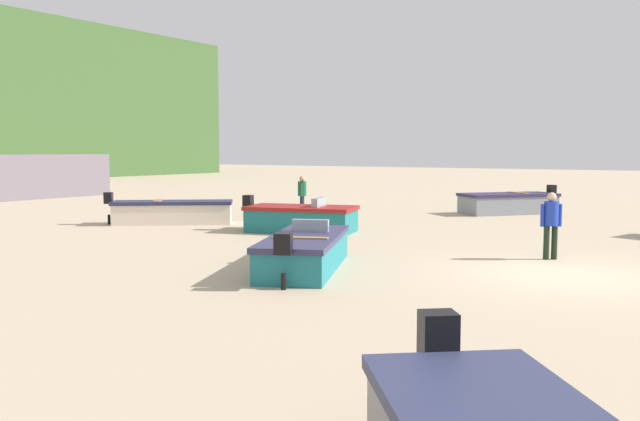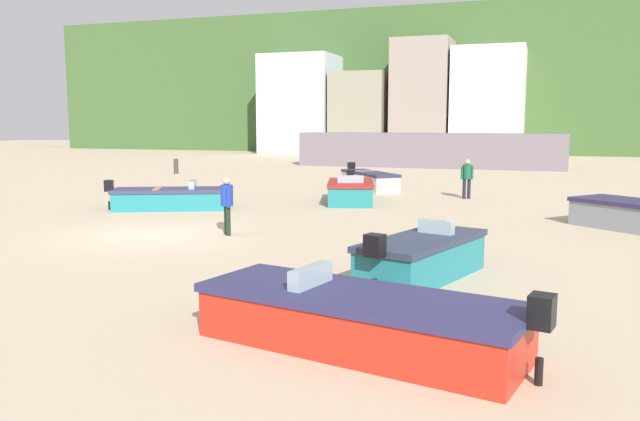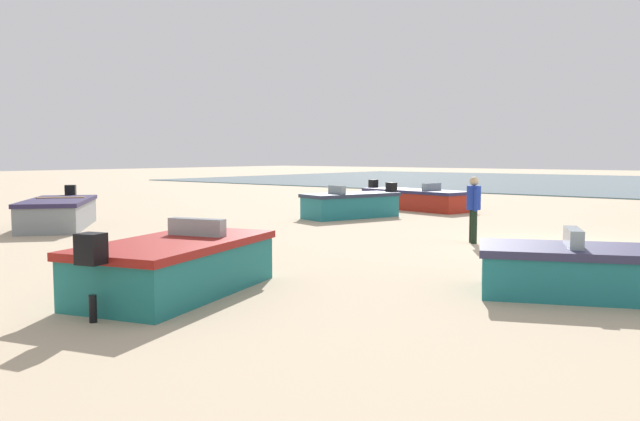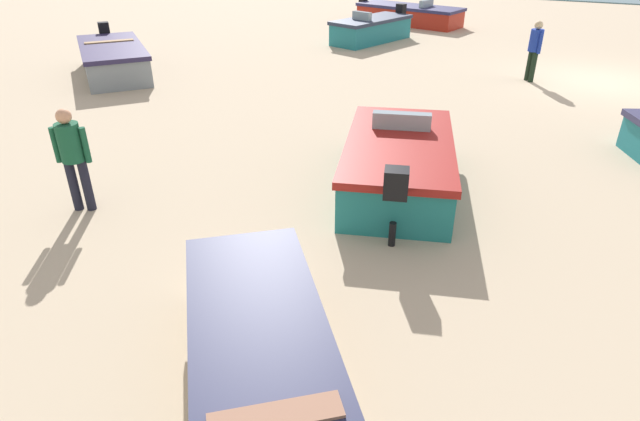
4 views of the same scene
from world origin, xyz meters
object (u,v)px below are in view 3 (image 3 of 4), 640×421
boat_teal_5 (176,266)px  boat_red_6 (416,199)px  boat_teal_0 (351,205)px  boat_teal_4 (624,272)px  beach_walker_foreground (474,204)px  boat_grey_3 (58,213)px

boat_teal_5 → boat_red_6: bearing=90.4°
boat_teal_0 → boat_red_6: 4.25m
boat_teal_0 → boat_teal_4: boat_teal_0 is taller
boat_teal_0 → boat_teal_5: (-4.84, 11.43, -0.00)m
boat_teal_4 → beach_walker_foreground: beach_walker_foreground is taller
boat_grey_3 → boat_teal_4: bearing=131.3°
boat_red_6 → beach_walker_foreground: (-5.90, 7.54, 0.55)m
boat_teal_5 → boat_red_6: size_ratio=0.78×
boat_teal_4 → boat_red_6: (10.26, -11.72, 0.01)m
boat_teal_0 → beach_walker_foreground: size_ratio=2.31×
boat_teal_0 → boat_grey_3: size_ratio=0.92×
boat_grey_3 → boat_red_6: 13.11m
boat_teal_5 → boat_grey_3: bearing=143.5°
boat_grey_3 → beach_walker_foreground: size_ratio=2.52×
boat_teal_4 → beach_walker_foreground: bearing=22.0°
boat_teal_5 → beach_walker_foreground: size_ratio=2.38×
boat_teal_4 → beach_walker_foreground: (4.36, -4.18, 0.56)m
boat_teal_4 → boat_teal_0: bearing=30.0°
boat_red_6 → beach_walker_foreground: bearing=50.5°
boat_teal_5 → beach_walker_foreground: 8.24m
boat_teal_5 → beach_walker_foreground: (-1.17, -8.14, 0.52)m
boat_teal_4 → boat_grey_3: bearing=67.1°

